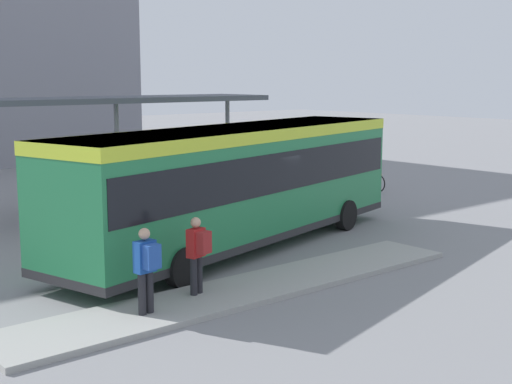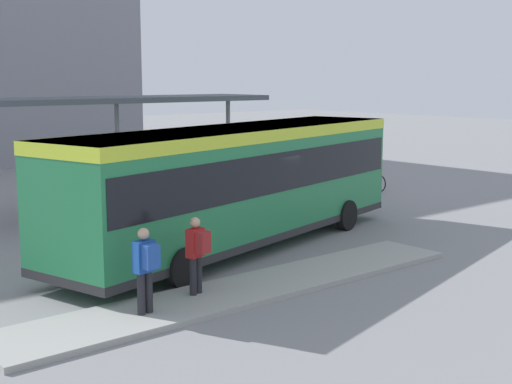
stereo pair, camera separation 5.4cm
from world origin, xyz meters
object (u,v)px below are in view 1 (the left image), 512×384
(bicycle_orange, at_px, (371,182))
(bicycle_red, at_px, (353,179))
(bicycle_yellow, at_px, (340,176))
(potted_planter_far_side, at_px, (133,205))
(potted_planter_near_shelter, at_px, (87,206))
(pedestrian_companion, at_px, (147,265))
(pedestrian_waiting, at_px, (198,251))
(city_bus, at_px, (239,178))

(bicycle_orange, height_order, bicycle_red, bicycle_red)
(bicycle_yellow, height_order, potted_planter_far_side, potted_planter_far_side)
(bicycle_orange, distance_m, potted_planter_near_shelter, 12.36)
(pedestrian_companion, xyz_separation_m, bicycle_yellow, (15.26, 9.33, -0.68))
(pedestrian_companion, relative_size, bicycle_orange, 1.01)
(pedestrian_waiting, relative_size, potted_planter_far_side, 1.45)
(pedestrian_waiting, distance_m, bicycle_red, 15.89)
(pedestrian_companion, bearing_deg, bicycle_orange, -70.51)
(bicycle_red, bearing_deg, city_bus, 120.80)
(bicycle_orange, relative_size, potted_planter_far_side, 1.47)
(city_bus, bearing_deg, pedestrian_companion, -159.70)
(city_bus, distance_m, bicycle_red, 11.46)
(bicycle_orange, relative_size, potted_planter_near_shelter, 1.17)
(bicycle_red, bearing_deg, pedestrian_companion, 123.47)
(bicycle_orange, bearing_deg, pedestrian_waiting, -56.19)
(bicycle_yellow, bearing_deg, potted_planter_near_shelter, 90.17)
(potted_planter_far_side, bearing_deg, pedestrian_companion, -118.94)
(pedestrian_companion, xyz_separation_m, bicycle_red, (15.12, 8.47, -0.68))
(potted_planter_near_shelter, distance_m, potted_planter_far_side, 1.57)
(pedestrian_waiting, bearing_deg, potted_planter_far_side, -38.12)
(bicycle_orange, bearing_deg, pedestrian_companion, -57.29)
(bicycle_red, bearing_deg, bicycle_orange, -168.86)
(pedestrian_waiting, xyz_separation_m, bicycle_yellow, (13.81, 8.94, -0.66))
(city_bus, relative_size, bicycle_red, 6.76)
(potted_planter_far_side, bearing_deg, potted_planter_near_shelter, -178.97)
(pedestrian_waiting, xyz_separation_m, potted_planter_near_shelter, (1.42, 7.61, -0.31))
(city_bus, xyz_separation_m, pedestrian_companion, (-4.96, -3.38, -0.82))
(city_bus, xyz_separation_m, potted_planter_near_shelter, (-2.09, 4.62, -1.15))
(bicycle_red, distance_m, potted_planter_near_shelter, 12.26)
(city_bus, distance_m, potted_planter_far_side, 4.85)
(bicycle_yellow, bearing_deg, city_bus, 114.03)
(bicycle_yellow, xyz_separation_m, potted_planter_near_shelter, (-12.39, -1.33, 0.35))
(pedestrian_waiting, relative_size, potted_planter_near_shelter, 1.15)
(pedestrian_waiting, height_order, pedestrian_companion, pedestrian_companion)
(pedestrian_waiting, height_order, bicycle_orange, pedestrian_waiting)
(bicycle_orange, distance_m, bicycle_yellow, 1.73)
(bicycle_orange, bearing_deg, potted_planter_far_side, -86.07)
(bicycle_orange, distance_m, bicycle_red, 0.87)
(bicycle_orange, bearing_deg, potted_planter_near_shelter, -85.66)
(pedestrian_companion, height_order, potted_planter_far_side, pedestrian_companion)
(city_bus, relative_size, bicycle_yellow, 6.90)
(potted_planter_far_side, bearing_deg, city_bus, -83.62)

